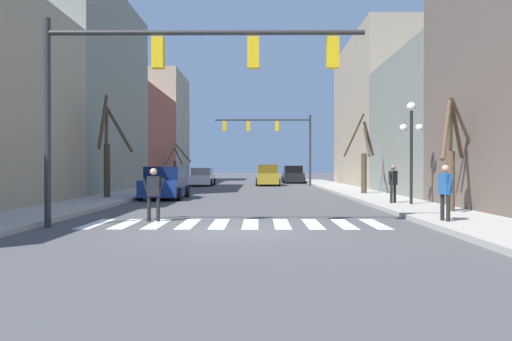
{
  "coord_description": "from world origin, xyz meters",
  "views": [
    {
      "loc": [
        0.69,
        -12.92,
        1.67
      ],
      "look_at": [
        0.45,
        28.85,
        1.32
      ],
      "focal_mm": 35.0,
      "sensor_mm": 36.0,
      "label": 1
    }
  ],
  "objects_px": {
    "traffic_signal_far": "(274,133)",
    "car_driving_toward_lane": "(293,175)",
    "pedestrian_near_right_corner": "(154,190)",
    "pedestrian_crossing_street": "(393,180)",
    "car_at_intersection": "(268,176)",
    "car_parked_right_mid": "(165,184)",
    "street_tree_right_far": "(107,149)",
    "street_tree_left_mid": "(176,165)",
    "car_driving_away_lane": "(202,177)",
    "pedestrian_on_left_sidewalk": "(445,188)",
    "traffic_signal_near": "(172,69)",
    "street_tree_left_near": "(364,161)",
    "street_tree_right_near": "(451,154)",
    "street_lamp_right_corner": "(411,132)"
  },
  "relations": [
    {
      "from": "traffic_signal_far",
      "to": "car_driving_toward_lane",
      "type": "bearing_deg",
      "value": 73.77
    },
    {
      "from": "pedestrian_near_right_corner",
      "to": "pedestrian_crossing_street",
      "type": "bearing_deg",
      "value": -148.49
    },
    {
      "from": "car_at_intersection",
      "to": "car_parked_right_mid",
      "type": "relative_size",
      "value": 1.1
    },
    {
      "from": "street_tree_right_far",
      "to": "pedestrian_near_right_corner",
      "type": "bearing_deg",
      "value": -65.63
    },
    {
      "from": "pedestrian_crossing_street",
      "to": "street_tree_left_mid",
      "type": "distance_m",
      "value": 28.44
    },
    {
      "from": "car_driving_away_lane",
      "to": "pedestrian_crossing_street",
      "type": "distance_m",
      "value": 24.3
    },
    {
      "from": "traffic_signal_far",
      "to": "pedestrian_on_left_sidewalk",
      "type": "bearing_deg",
      "value": -82.23
    },
    {
      "from": "traffic_signal_near",
      "to": "pedestrian_on_left_sidewalk",
      "type": "bearing_deg",
      "value": 2.47
    },
    {
      "from": "pedestrian_crossing_street",
      "to": "pedestrian_near_right_corner",
      "type": "distance_m",
      "value": 10.44
    },
    {
      "from": "pedestrian_near_right_corner",
      "to": "street_tree_left_mid",
      "type": "xyz_separation_m",
      "value": [
        -4.45,
        30.85,
        0.81
      ]
    },
    {
      "from": "pedestrian_near_right_corner",
      "to": "street_tree_left_near",
      "type": "distance_m",
      "value": 16.1
    },
    {
      "from": "traffic_signal_near",
      "to": "street_tree_right_near",
      "type": "height_order",
      "value": "traffic_signal_near"
    },
    {
      "from": "pedestrian_crossing_street",
      "to": "street_tree_left_mid",
      "type": "relative_size",
      "value": 0.43
    },
    {
      "from": "traffic_signal_near",
      "to": "pedestrian_on_left_sidewalk",
      "type": "relative_size",
      "value": 5.59
    },
    {
      "from": "pedestrian_on_left_sidewalk",
      "to": "street_tree_left_mid",
      "type": "height_order",
      "value": "street_tree_left_mid"
    },
    {
      "from": "street_tree_left_near",
      "to": "car_at_intersection",
      "type": "bearing_deg",
      "value": 108.79
    },
    {
      "from": "pedestrian_near_right_corner",
      "to": "street_tree_right_far",
      "type": "height_order",
      "value": "street_tree_right_far"
    },
    {
      "from": "pedestrian_crossing_street",
      "to": "street_tree_right_near",
      "type": "bearing_deg",
      "value": 60.03
    },
    {
      "from": "street_tree_right_near",
      "to": "street_tree_right_far",
      "type": "height_order",
      "value": "street_tree_right_far"
    },
    {
      "from": "street_tree_left_mid",
      "to": "traffic_signal_far",
      "type": "bearing_deg",
      "value": -20.22
    },
    {
      "from": "pedestrian_near_right_corner",
      "to": "street_tree_left_mid",
      "type": "relative_size",
      "value": 0.44
    },
    {
      "from": "car_at_intersection",
      "to": "street_tree_right_near",
      "type": "relative_size",
      "value": 1.22
    },
    {
      "from": "car_at_intersection",
      "to": "car_driving_toward_lane",
      "type": "bearing_deg",
      "value": -22.09
    },
    {
      "from": "traffic_signal_near",
      "to": "traffic_signal_far",
      "type": "xyz_separation_m",
      "value": [
        3.64,
        29.07,
        0.25
      ]
    },
    {
      "from": "car_at_intersection",
      "to": "pedestrian_crossing_street",
      "type": "distance_m",
      "value": 23.27
    },
    {
      "from": "pedestrian_crossing_street",
      "to": "street_tree_right_near",
      "type": "distance_m",
      "value": 3.95
    },
    {
      "from": "car_at_intersection",
      "to": "street_tree_left_mid",
      "type": "relative_size",
      "value": 1.29
    },
    {
      "from": "traffic_signal_far",
      "to": "street_tree_right_near",
      "type": "xyz_separation_m",
      "value": [
        5.3,
        -25.59,
        -2.47
      ]
    },
    {
      "from": "street_lamp_right_corner",
      "to": "pedestrian_near_right_corner",
      "type": "relative_size",
      "value": 2.55
    },
    {
      "from": "pedestrian_crossing_street",
      "to": "street_lamp_right_corner",
      "type": "bearing_deg",
      "value": 88.42
    },
    {
      "from": "traffic_signal_near",
      "to": "car_driving_toward_lane",
      "type": "distance_m",
      "value": 37.09
    },
    {
      "from": "car_driving_toward_lane",
      "to": "traffic_signal_near",
      "type": "bearing_deg",
      "value": 170.98
    },
    {
      "from": "traffic_signal_far",
      "to": "car_parked_right_mid",
      "type": "distance_m",
      "value": 18.54
    },
    {
      "from": "car_driving_away_lane",
      "to": "street_tree_left_near",
      "type": "height_order",
      "value": "street_tree_left_near"
    },
    {
      "from": "street_tree_right_far",
      "to": "street_lamp_right_corner",
      "type": "bearing_deg",
      "value": -17.71
    },
    {
      "from": "street_tree_left_mid",
      "to": "street_tree_right_near",
      "type": "distance_m",
      "value": 32.17
    },
    {
      "from": "traffic_signal_far",
      "to": "street_lamp_right_corner",
      "type": "distance_m",
      "value": 23.07
    },
    {
      "from": "traffic_signal_near",
      "to": "street_tree_left_mid",
      "type": "bearing_deg",
      "value": 99.24
    },
    {
      "from": "street_lamp_right_corner",
      "to": "street_tree_left_near",
      "type": "bearing_deg",
      "value": 91.42
    },
    {
      "from": "traffic_signal_far",
      "to": "car_parked_right_mid",
      "type": "xyz_separation_m",
      "value": [
        -6.09,
        -17.1,
        -3.78
      ]
    },
    {
      "from": "car_at_intersection",
      "to": "car_driving_toward_lane",
      "type": "xyz_separation_m",
      "value": [
        2.65,
        6.53,
        -0.03
      ]
    },
    {
      "from": "car_driving_away_lane",
      "to": "pedestrian_on_left_sidewalk",
      "type": "bearing_deg",
      "value": -160.73
    },
    {
      "from": "street_tree_left_near",
      "to": "street_tree_right_near",
      "type": "bearing_deg",
      "value": -86.84
    },
    {
      "from": "traffic_signal_near",
      "to": "pedestrian_near_right_corner",
      "type": "height_order",
      "value": "traffic_signal_near"
    },
    {
      "from": "pedestrian_on_left_sidewalk",
      "to": "car_at_intersection",
      "type": "bearing_deg",
      "value": -5.69
    },
    {
      "from": "traffic_signal_near",
      "to": "car_driving_away_lane",
      "type": "relative_size",
      "value": 1.98
    },
    {
      "from": "car_driving_toward_lane",
      "to": "pedestrian_on_left_sidewalk",
      "type": "height_order",
      "value": "car_driving_toward_lane"
    },
    {
      "from": "car_at_intersection",
      "to": "pedestrian_on_left_sidewalk",
      "type": "distance_m",
      "value": 29.94
    },
    {
      "from": "pedestrian_near_right_corner",
      "to": "car_driving_toward_lane",
      "type": "bearing_deg",
      "value": -102.1
    },
    {
      "from": "car_at_intersection",
      "to": "car_parked_right_mid",
      "type": "height_order",
      "value": "car_at_intersection"
    }
  ]
}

